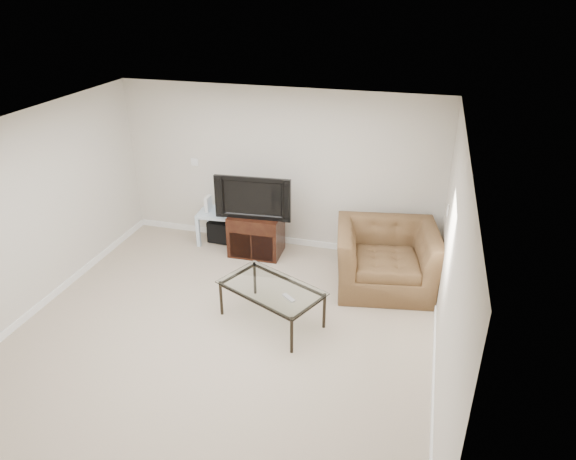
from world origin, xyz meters
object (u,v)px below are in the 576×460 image
(tv_stand, at_px, (256,234))
(subwoofer, at_px, (221,230))
(coffee_table, at_px, (272,304))
(recliner, at_px, (387,248))
(television, at_px, (254,196))
(side_table, at_px, (218,226))

(tv_stand, distance_m, subwoofer, 0.76)
(subwoofer, relative_size, coffee_table, 0.27)
(recliner, bearing_deg, subwoofer, 156.34)
(recliner, bearing_deg, coffee_table, -145.99)
(coffee_table, bearing_deg, television, 114.97)
(television, bearing_deg, side_table, 155.93)
(subwoofer, distance_m, coffee_table, 2.38)
(television, height_order, coffee_table, television)
(side_table, relative_size, subwoofer, 1.62)
(recliner, bearing_deg, side_table, 156.98)
(side_table, height_order, coffee_table, side_table)
(tv_stand, bearing_deg, coffee_table, -66.63)
(television, xyz_separation_m, subwoofer, (-0.70, 0.29, -0.80))
(tv_stand, distance_m, side_table, 0.77)
(television, relative_size, subwoofer, 3.09)
(side_table, relative_size, recliner, 0.41)
(television, xyz_separation_m, recliner, (2.02, -0.40, -0.40))
(side_table, xyz_separation_m, recliner, (2.75, -0.66, 0.32))
(coffee_table, bearing_deg, tv_stand, 114.55)
(tv_stand, height_order, recliner, recliner)
(television, bearing_deg, recliner, -15.44)
(television, bearing_deg, coffee_table, -69.37)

